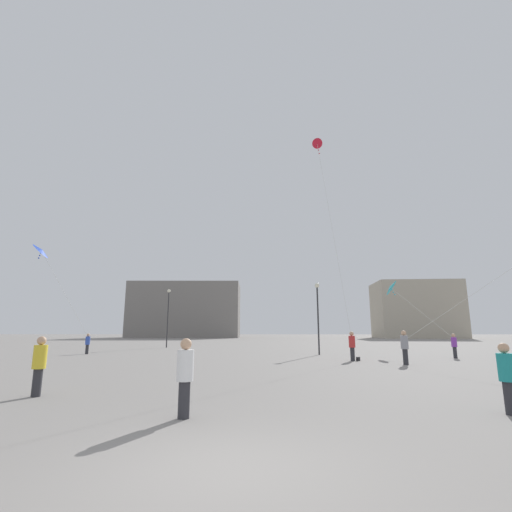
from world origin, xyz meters
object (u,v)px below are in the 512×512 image
(building_centre_hall, at_px, (416,310))
(person_in_blue, at_px, (88,343))
(kite_cobalt_diamond, at_px, (42,251))
(kite_crimson_diamond, at_px, (318,148))
(person_in_white, at_px, (185,374))
(person_in_yellow, at_px, (39,363))
(person_in_red, at_px, (352,345))
(handbag_beside_flyer, at_px, (358,359))
(lamppost_east, at_px, (168,309))
(person_in_grey, at_px, (405,346))
(kite_cyan_diamond, at_px, (391,288))
(person_in_teal, at_px, (507,375))
(person_in_purple, at_px, (454,345))
(lamppost_west, at_px, (318,307))
(building_left_hall, at_px, (187,310))

(building_centre_hall, bearing_deg, person_in_blue, -130.41)
(kite_cobalt_diamond, bearing_deg, building_centre_hall, 50.33)
(building_centre_hall, bearing_deg, kite_crimson_diamond, -116.62)
(person_in_white, height_order, person_in_yellow, person_in_white)
(person_in_red, relative_size, handbag_beside_flyer, 5.51)
(person_in_white, bearing_deg, lamppost_east, -153.84)
(person_in_grey, distance_m, kite_cyan_diamond, 10.85)
(person_in_teal, height_order, handbag_beside_flyer, person_in_teal)
(person_in_purple, xyz_separation_m, handbag_beside_flyer, (-7.03, -2.33, -0.76))
(person_in_red, relative_size, building_centre_hall, 0.10)
(person_in_red, distance_m, lamppost_west, 6.30)
(lamppost_east, bearing_deg, person_in_yellow, -82.18)
(handbag_beside_flyer, bearing_deg, lamppost_west, 106.21)
(lamppost_east, bearing_deg, person_in_teal, -62.68)
(person_in_red, bearing_deg, lamppost_west, 114.95)
(person_in_yellow, relative_size, kite_cyan_diamond, 0.30)
(person_in_teal, xyz_separation_m, kite_crimson_diamond, (-1.52, 16.58, 14.28))
(person_in_white, relative_size, handbag_beside_flyer, 5.26)
(kite_cyan_diamond, bearing_deg, person_in_white, -118.61)
(person_in_red, xyz_separation_m, kite_crimson_diamond, (-1.32, 2.13, 14.18))
(kite_cyan_diamond, bearing_deg, person_in_teal, -102.54)
(kite_cyan_diamond, xyz_separation_m, kite_cobalt_diamond, (-26.33, -5.14, 2.13))
(person_in_yellow, height_order, handbag_beside_flyer, person_in_yellow)
(person_in_grey, bearing_deg, kite_cobalt_diamond, -20.13)
(lamppost_west, bearing_deg, person_in_purple, -20.08)
(person_in_blue, bearing_deg, person_in_purple, -175.25)
(lamppost_west, bearing_deg, handbag_beside_flyer, -73.79)
(person_in_blue, distance_m, building_left_hall, 62.78)
(building_centre_hall, xyz_separation_m, handbag_beside_flyer, (-28.77, -62.76, -6.20))
(person_in_red, height_order, person_in_blue, person_in_red)
(person_in_red, distance_m, person_in_blue, 20.20)
(kite_crimson_diamond, bearing_deg, person_in_purple, 1.95)
(person_in_white, height_order, kite_cyan_diamond, kite_cyan_diamond)
(person_in_white, relative_size, kite_cobalt_diamond, 0.25)
(person_in_teal, distance_m, person_in_grey, 12.22)
(person_in_blue, bearing_deg, person_in_white, 132.63)
(kite_cyan_diamond, height_order, building_left_hall, building_left_hall)
(kite_cobalt_diamond, height_order, building_left_hall, building_left_hall)
(person_in_purple, height_order, person_in_yellow, person_in_yellow)
(lamppost_east, relative_size, handbag_beside_flyer, 19.40)
(person_in_blue, height_order, kite_cobalt_diamond, kite_cobalt_diamond)
(person_in_white, distance_m, person_in_purple, 22.61)
(person_in_grey, xyz_separation_m, kite_cyan_diamond, (2.71, 9.60, 4.28))
(person_in_grey, bearing_deg, person_in_red, -55.66)
(building_left_hall, relative_size, lamppost_west, 4.85)
(person_in_red, distance_m, kite_cyan_diamond, 9.77)
(person_in_white, bearing_deg, person_in_teal, 104.73)
(kite_crimson_diamond, xyz_separation_m, kite_cyan_diamond, (6.33, 5.05, -9.86))
(building_left_hall, xyz_separation_m, lamppost_east, (9.04, -51.66, -2.50))
(building_centre_hall, height_order, handbag_beside_flyer, building_centre_hall)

